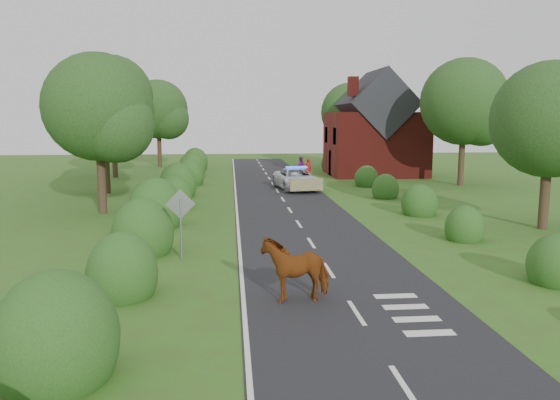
{
  "coord_description": "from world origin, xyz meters",
  "views": [
    {
      "loc": [
        -3.2,
        -17.33,
        5.03
      ],
      "look_at": [
        -0.97,
        7.27,
        1.3
      ],
      "focal_mm": 35.0,
      "sensor_mm": 36.0,
      "label": 1
    }
  ],
  "objects": [
    {
      "name": "tree_left_c",
      "position": [
        -12.7,
        29.83,
        6.53
      ],
      "size": [
        6.97,
        6.8,
        10.22
      ],
      "color": "#332316",
      "rests_on": "ground"
    },
    {
      "name": "tree_right_b",
      "position": [
        14.29,
        21.84,
        5.94
      ],
      "size": [
        6.56,
        6.4,
        9.4
      ],
      "color": "#332316",
      "rests_on": "ground"
    },
    {
      "name": "house",
      "position": [
        9.49,
        30.0,
        3.79
      ],
      "size": [
        8.0,
        7.4,
        9.17
      ],
      "color": "maroon",
      "rests_on": "ground"
    },
    {
      "name": "hedgerow_right",
      "position": [
        6.6,
        11.21,
        0.55
      ],
      "size": [
        2.1,
        45.78,
        2.1
      ],
      "color": "#244C15",
      "rests_on": "ground"
    },
    {
      "name": "pedestrian_red",
      "position": [
        3.18,
        27.35,
        0.86
      ],
      "size": [
        0.7,
        0.53,
        1.71
      ],
      "primitive_type": "imported",
      "rotation": [
        0.0,
        0.0,
        3.35
      ],
      "color": "red",
      "rests_on": "ground"
    },
    {
      "name": "tree_left_a",
      "position": [
        -9.75,
        11.86,
        5.34
      ],
      "size": [
        5.74,
        5.6,
        8.38
      ],
      "color": "#332316",
      "rests_on": "ground"
    },
    {
      "name": "tree_left_d",
      "position": [
        -10.23,
        39.85,
        5.64
      ],
      "size": [
        6.15,
        6.0,
        8.89
      ],
      "color": "#332316",
      "rests_on": "ground"
    },
    {
      "name": "road",
      "position": [
        0.0,
        15.0,
        0.01
      ],
      "size": [
        6.0,
        70.0,
        0.02
      ],
      "primitive_type": "cube",
      "color": "black",
      "rests_on": "ground"
    },
    {
      "name": "road_markings",
      "position": [
        -1.6,
        12.93,
        0.03
      ],
      "size": [
        4.96,
        70.0,
        0.01
      ],
      "color": "white",
      "rests_on": "road"
    },
    {
      "name": "cow",
      "position": [
        -1.44,
        -2.68,
        0.75
      ],
      "size": [
        2.28,
        1.49,
        1.5
      ],
      "primitive_type": "imported",
      "rotation": [
        0.0,
        0.0,
        -1.38
      ],
      "color": "brown",
      "rests_on": "ground"
    },
    {
      "name": "tree_left_b",
      "position": [
        -11.25,
        19.86,
        5.04
      ],
      "size": [
        5.74,
        5.6,
        8.07
      ],
      "color": "#332316",
      "rests_on": "ground"
    },
    {
      "name": "ground",
      "position": [
        0.0,
        0.0,
        0.0
      ],
      "size": [
        120.0,
        120.0,
        0.0
      ],
      "primitive_type": "plane",
      "color": "#3E5621"
    },
    {
      "name": "tree_right_a",
      "position": [
        11.23,
        5.87,
        4.74
      ],
      "size": [
        5.33,
        5.2,
        7.56
      ],
      "color": "#332316",
      "rests_on": "ground"
    },
    {
      "name": "road_sign",
      "position": [
        -5.0,
        2.0,
        1.65
      ],
      "size": [
        1.06,
        0.08,
        2.53
      ],
      "color": "gray",
      "rests_on": "ground"
    },
    {
      "name": "tree_right_c",
      "position": [
        9.27,
        37.85,
        5.34
      ],
      "size": [
        6.15,
        6.0,
        8.58
      ],
      "color": "#332316",
      "rests_on": "ground"
    },
    {
      "name": "pedestrian_purple",
      "position": [
        2.86,
        29.67,
        0.85
      ],
      "size": [
        0.89,
        0.73,
        1.69
      ],
      "primitive_type": "imported",
      "rotation": [
        0.0,
        0.0,
        3.03
      ],
      "color": "#6C1D77",
      "rests_on": "ground"
    },
    {
      "name": "police_van",
      "position": [
        1.42,
        20.7,
        0.75
      ],
      "size": [
        3.18,
        5.72,
        1.65
      ],
      "rotation": [
        0.0,
        0.0,
        0.13
      ],
      "color": "silver",
      "rests_on": "ground"
    },
    {
      "name": "hedgerow_left",
      "position": [
        -6.51,
        11.69,
        0.75
      ],
      "size": [
        2.75,
        50.41,
        3.0
      ],
      "color": "#244C15",
      "rests_on": "ground"
    }
  ]
}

